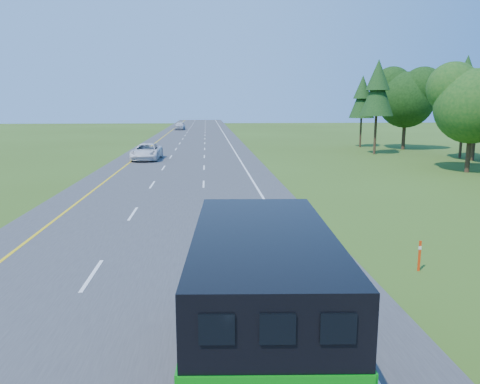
{
  "coord_description": "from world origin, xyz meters",
  "views": [
    {
      "loc": [
        2.06,
        4.76,
        5.69
      ],
      "look_at": [
        3.68,
        27.14,
        1.47
      ],
      "focal_mm": 35.0,
      "sensor_mm": 36.0,
      "label": 1
    }
  ],
  "objects": [
    {
      "name": "road",
      "position": [
        0.0,
        50.0,
        0.02
      ],
      "size": [
        15.0,
        260.0,
        0.04
      ],
      "primitive_type": "cube",
      "color": "#38383A",
      "rests_on": "ground"
    },
    {
      "name": "lane_markings",
      "position": [
        0.0,
        50.0,
        0.04
      ],
      "size": [
        11.15,
        260.0,
        0.01
      ],
      "color": "yellow",
      "rests_on": "road"
    },
    {
      "name": "horse_truck",
      "position": [
        3.08,
        13.34,
        1.88
      ],
      "size": [
        2.86,
        7.91,
        3.45
      ],
      "rotation": [
        0.0,
        0.0,
        -0.06
      ],
      "color": "black",
      "rests_on": "road"
    },
    {
      "name": "white_suv",
      "position": [
        -4.1,
        53.53,
        0.87
      ],
      "size": [
        2.94,
        6.04,
        1.65
      ],
      "primitive_type": "imported",
      "rotation": [
        0.0,
        0.0,
        -0.03
      ],
      "color": "white",
      "rests_on": "road"
    },
    {
      "name": "far_car",
      "position": [
        -3.83,
        111.66,
        0.92
      ],
      "size": [
        2.4,
        5.3,
        1.77
      ],
      "primitive_type": "imported",
      "rotation": [
        0.0,
        0.0,
        -0.06
      ],
      "color": "#B7B7BE",
      "rests_on": "road"
    },
    {
      "name": "delineator",
      "position": [
        9.35,
        19.71,
        0.58
      ],
      "size": [
        0.09,
        0.05,
        1.09
      ],
      "color": "red",
      "rests_on": "ground"
    }
  ]
}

